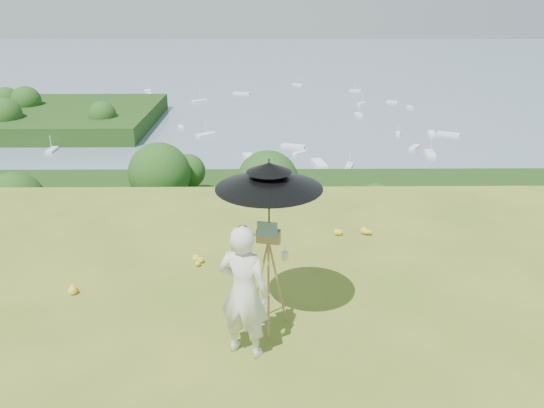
{
  "coord_description": "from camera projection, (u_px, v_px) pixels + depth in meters",
  "views": [
    {
      "loc": [
        -0.3,
        -4.62,
        4.26
      ],
      "look_at": [
        -0.22,
        3.91,
        0.81
      ],
      "focal_mm": 35.0,
      "sensor_mm": 36.0,
      "label": 1
    }
  ],
  "objects": [
    {
      "name": "forest_slope",
      "position": [
        271.0,
        376.0,
        49.2
      ],
      "size": [
        140.0,
        56.0,
        22.0
      ],
      "primitive_type": "cube",
      "color": "#19330E",
      "rests_on": "bay_water"
    },
    {
      "name": "slope_trees",
      "position": [
        271.0,
        240.0,
        43.95
      ],
      "size": [
        110.0,
        50.0,
        6.0
      ],
      "primitive_type": null,
      "color": "#184314",
      "rests_on": "forest_slope"
    },
    {
      "name": "moored_boats",
      "position": [
        229.0,
        119.0,
        167.64
      ],
      "size": [
        140.0,
        140.0,
        0.7
      ],
      "primitive_type": null,
      "color": "white",
      "rests_on": "bay_water"
    },
    {
      "name": "field_easel",
      "position": [
        268.0,
        276.0,
        6.92
      ],
      "size": [
        0.73,
        0.73,
        1.59
      ],
      "primitive_type": null,
      "rotation": [
        0.0,
        0.0,
        -0.24
      ],
      "color": "#A16F43",
      "rests_on": "ground"
    },
    {
      "name": "painter",
      "position": [
        244.0,
        292.0,
        6.39
      ],
      "size": [
        0.75,
        0.63,
        1.76
      ],
      "primitive_type": "imported",
      "rotation": [
        0.0,
        0.0,
        2.75
      ],
      "color": "white",
      "rests_on": "ground"
    },
    {
      "name": "ground",
      "position": [
        295.0,
        403.0,
        5.88
      ],
      "size": [
        14.0,
        14.0,
        0.0
      ],
      "primitive_type": "plane",
      "color": "#5B7621",
      "rests_on": "ground"
    },
    {
      "name": "wildflowers",
      "position": [
        294.0,
        384.0,
        6.09
      ],
      "size": [
        10.0,
        10.5,
        0.12
      ],
      "primitive_type": null,
      "color": "yellow",
      "rests_on": "ground"
    },
    {
      "name": "harbor_town",
      "position": [
        269.0,
        213.0,
        86.47
      ],
      "size": [
        110.0,
        22.0,
        5.0
      ],
      "primitive_type": null,
      "color": "silver",
      "rests_on": "shoreline_tier"
    },
    {
      "name": "bay_water",
      "position": [
        268.0,
        81.0,
        241.12
      ],
      "size": [
        700.0,
        700.0,
        0.0
      ],
      "primitive_type": "plane",
      "color": "slate",
      "rests_on": "ground"
    },
    {
      "name": "peninsula",
      "position": [
        20.0,
        109.0,
        159.81
      ],
      "size": [
        90.0,
        60.0,
        12.0
      ],
      "primitive_type": null,
      "color": "#19330E",
      "rests_on": "bay_water"
    },
    {
      "name": "shoreline_tier",
      "position": [
        269.0,
        249.0,
        88.9
      ],
      "size": [
        170.0,
        28.0,
        8.0
      ],
      "primitive_type": "cube",
      "color": "slate",
      "rests_on": "bay_water"
    },
    {
      "name": "sun_umbrella",
      "position": [
        269.0,
        200.0,
        6.56
      ],
      "size": [
        1.55,
        1.55,
        1.08
      ],
      "primitive_type": null,
      "rotation": [
        0.0,
        0.0,
        -0.18
      ],
      "color": "black",
      "rests_on": "field_easel"
    },
    {
      "name": "painter_cap",
      "position": [
        242.0,
        229.0,
        6.08
      ],
      "size": [
        0.26,
        0.28,
        0.1
      ],
      "primitive_type": null,
      "rotation": [
        0.0,
        0.0,
        -0.45
      ],
      "color": "#DF7A82",
      "rests_on": "painter"
    }
  ]
}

